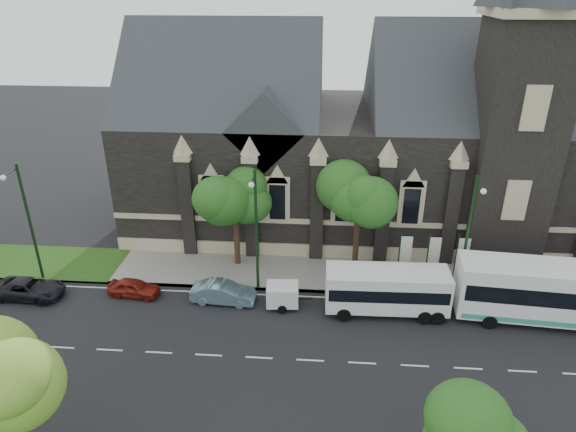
# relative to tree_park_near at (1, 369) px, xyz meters

# --- Properties ---
(ground) EXTENTS (160.00, 160.00, 0.00)m
(ground) POSITION_rel_tree_park_near_xyz_m (11.77, 8.77, -6.42)
(ground) COLOR black
(ground) RESTS_ON ground
(sidewalk) EXTENTS (80.00, 5.00, 0.15)m
(sidewalk) POSITION_rel_tree_park_near_xyz_m (11.77, 18.27, -6.34)
(sidewalk) COLOR gray
(sidewalk) RESTS_ON ground
(museum) EXTENTS (40.00, 17.70, 29.90)m
(museum) POSITION_rel_tree_park_near_xyz_m (16.89, 27.55, 1.75)
(museum) COLOR black
(museum) RESTS_ON ground
(tree_park_near) EXTENTS (4.42, 4.42, 8.56)m
(tree_park_near) POSITION_rel_tree_park_near_xyz_m (0.00, 0.00, 0.00)
(tree_park_near) COLOR black
(tree_park_near) RESTS_ON ground
(tree_walk_right) EXTENTS (4.08, 4.08, 7.80)m
(tree_walk_right) POSITION_rel_tree_park_near_xyz_m (14.98, 19.48, -0.60)
(tree_walk_right) COLOR black
(tree_walk_right) RESTS_ON ground
(tree_walk_left) EXTENTS (3.91, 3.91, 7.64)m
(tree_walk_left) POSITION_rel_tree_park_near_xyz_m (5.97, 19.47, -0.68)
(tree_walk_left) COLOR black
(tree_walk_left) RESTS_ON ground
(street_lamp_near) EXTENTS (0.36, 1.88, 9.00)m
(street_lamp_near) POSITION_rel_tree_park_near_xyz_m (21.77, 15.86, -1.30)
(street_lamp_near) COLOR black
(street_lamp_near) RESTS_ON ground
(street_lamp_mid) EXTENTS (0.36, 1.88, 9.00)m
(street_lamp_mid) POSITION_rel_tree_park_near_xyz_m (7.77, 15.86, -1.30)
(street_lamp_mid) COLOR black
(street_lamp_mid) RESTS_ON ground
(street_lamp_far) EXTENTS (0.36, 1.88, 9.00)m
(street_lamp_far) POSITION_rel_tree_park_near_xyz_m (-8.23, 15.86, -1.30)
(street_lamp_far) COLOR black
(street_lamp_far) RESTS_ON ground
(banner_flag_left) EXTENTS (0.90, 0.10, 4.00)m
(banner_flag_left) POSITION_rel_tree_park_near_xyz_m (18.06, 17.77, -4.03)
(banner_flag_left) COLOR black
(banner_flag_left) RESTS_ON ground
(banner_flag_center) EXTENTS (0.90, 0.10, 4.00)m
(banner_flag_center) POSITION_rel_tree_park_near_xyz_m (20.06, 17.77, -4.03)
(banner_flag_center) COLOR black
(banner_flag_center) RESTS_ON ground
(banner_flag_right) EXTENTS (0.90, 0.10, 4.00)m
(banner_flag_right) POSITION_rel_tree_park_near_xyz_m (22.06, 17.77, -4.03)
(banner_flag_right) COLOR black
(banner_flag_right) RESTS_ON ground
(tour_coach) EXTENTS (13.88, 4.04, 3.99)m
(tour_coach) POSITION_rel_tree_park_near_xyz_m (27.88, 13.67, -4.25)
(tour_coach) COLOR white
(tour_coach) RESTS_ON ground
(shuttle_bus) EXTENTS (8.00, 2.92, 3.07)m
(shuttle_bus) POSITION_rel_tree_park_near_xyz_m (16.57, 13.99, -4.65)
(shuttle_bus) COLOR white
(shuttle_bus) RESTS_ON ground
(box_trailer) EXTENTS (3.12, 1.83, 1.64)m
(box_trailer) POSITION_rel_tree_park_near_xyz_m (9.70, 14.02, -5.49)
(box_trailer) COLOR silver
(box_trailer) RESTS_ON ground
(sedan) EXTENTS (4.46, 1.75, 1.44)m
(sedan) POSITION_rel_tree_park_near_xyz_m (5.63, 14.26, -5.69)
(sedan) COLOR slate
(sedan) RESTS_ON ground
(car_far_red) EXTENTS (3.74, 1.78, 1.23)m
(car_far_red) POSITION_rel_tree_park_near_xyz_m (-0.74, 14.54, -5.80)
(car_far_red) COLOR maroon
(car_far_red) RESTS_ON ground
(car_far_black) EXTENTS (4.92, 2.43, 1.34)m
(car_far_black) POSITION_rel_tree_park_near_xyz_m (-7.92, 13.81, -5.75)
(car_far_black) COLOR black
(car_far_black) RESTS_ON ground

